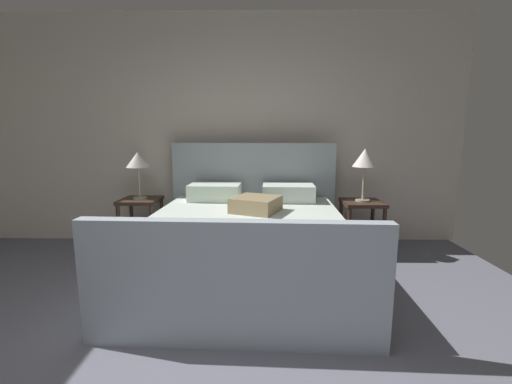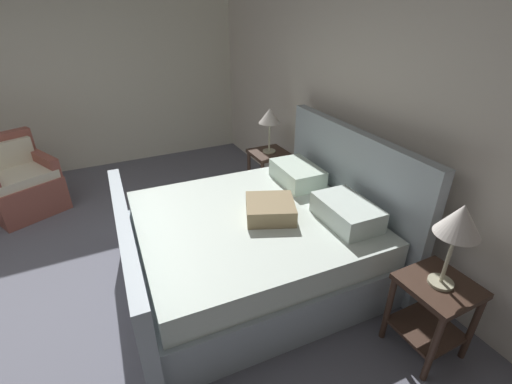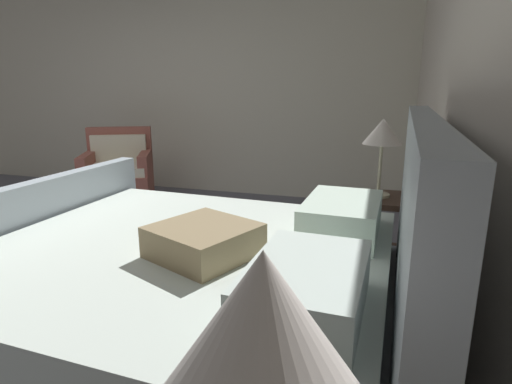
# 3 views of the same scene
# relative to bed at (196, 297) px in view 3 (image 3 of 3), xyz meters

# --- Properties ---
(wall_back) EXTENTS (5.99, 0.12, 2.77)m
(wall_back) POSITION_rel_bed_xyz_m (-0.37, 1.22, 1.03)
(wall_back) COLOR silver
(wall_back) RESTS_ON ground
(wall_side_left) EXTENTS (0.12, 6.37, 2.77)m
(wall_side_left) POSITION_rel_bed_xyz_m (-3.37, -1.96, 1.03)
(wall_side_left) COLOR silver
(wall_side_left) RESTS_ON ground
(bed) EXTENTS (2.02, 2.20, 1.25)m
(bed) POSITION_rel_bed_xyz_m (0.00, 0.00, 0.00)
(bed) COLOR #9EACB6
(bed) RESTS_ON ground
(table_lamp_right) EXTENTS (0.27, 0.27, 0.59)m
(table_lamp_right) POSITION_rel_bed_xyz_m (1.28, 0.71, 0.71)
(table_lamp_right) COLOR #B7B293
(table_lamp_right) RESTS_ON nightstand_right
(nightstand_left) EXTENTS (0.44, 0.44, 0.60)m
(nightstand_left) POSITION_rel_bed_xyz_m (-1.29, 0.81, 0.05)
(nightstand_left) COLOR #3F2B21
(nightstand_left) RESTS_ON ground
(table_lamp_left) EXTENTS (0.27, 0.27, 0.54)m
(table_lamp_left) POSITION_rel_bed_xyz_m (-1.29, 0.81, 0.68)
(table_lamp_left) COLOR #B7B293
(table_lamp_left) RESTS_ON nightstand_left
(armchair) EXTENTS (0.97, 0.97, 0.90)m
(armchair) POSITION_rel_bed_xyz_m (-2.26, -2.02, -0.01)
(armchair) COLOR #955145
(armchair) RESTS_ON ground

